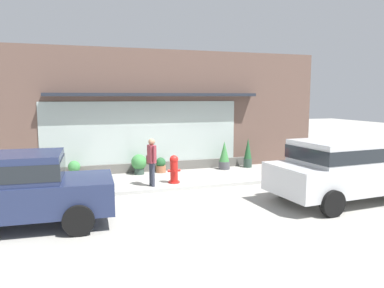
{
  "coord_description": "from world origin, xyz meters",
  "views": [
    {
      "loc": [
        -3.17,
        -11.08,
        2.91
      ],
      "look_at": [
        0.88,
        1.2,
        1.25
      ],
      "focal_mm": 34.65,
      "sensor_mm": 36.0,
      "label": 1
    }
  ],
  "objects_px": {
    "fire_hydrant": "(174,169)",
    "parked_car_navy": "(16,186)",
    "potted_plant_window_left": "(139,163)",
    "potted_plant_window_right": "(248,153)",
    "pedestrian_with_handbag": "(152,159)",
    "potted_plant_near_hydrant": "(161,165)",
    "potted_plant_corner_tall": "(224,156)",
    "potted_plant_window_center": "(46,164)",
    "potted_plant_low_front": "(74,169)",
    "parked_car_silver": "(343,167)"
  },
  "relations": [
    {
      "from": "potted_plant_window_left",
      "to": "potted_plant_window_right",
      "type": "xyz_separation_m",
      "value": [
        4.52,
        -0.03,
        0.16
      ]
    },
    {
      "from": "parked_car_navy",
      "to": "potted_plant_window_center",
      "type": "bearing_deg",
      "value": 89.25
    },
    {
      "from": "parked_car_silver",
      "to": "potted_plant_corner_tall",
      "type": "relative_size",
      "value": 3.83
    },
    {
      "from": "fire_hydrant",
      "to": "potted_plant_window_left",
      "type": "distance_m",
      "value": 1.98
    },
    {
      "from": "potted_plant_corner_tall",
      "to": "potted_plant_near_hydrant",
      "type": "relative_size",
      "value": 1.95
    },
    {
      "from": "potted_plant_low_front",
      "to": "potted_plant_corner_tall",
      "type": "distance_m",
      "value": 5.76
    },
    {
      "from": "pedestrian_with_handbag",
      "to": "parked_car_navy",
      "type": "bearing_deg",
      "value": 117.03
    },
    {
      "from": "fire_hydrant",
      "to": "potted_plant_corner_tall",
      "type": "relative_size",
      "value": 0.84
    },
    {
      "from": "fire_hydrant",
      "to": "potted_plant_window_center",
      "type": "distance_m",
      "value": 4.6
    },
    {
      "from": "fire_hydrant",
      "to": "pedestrian_with_handbag",
      "type": "distance_m",
      "value": 0.93
    },
    {
      "from": "pedestrian_with_handbag",
      "to": "potted_plant_near_hydrant",
      "type": "height_order",
      "value": "pedestrian_with_handbag"
    },
    {
      "from": "fire_hydrant",
      "to": "potted_plant_low_front",
      "type": "bearing_deg",
      "value": 150.54
    },
    {
      "from": "pedestrian_with_handbag",
      "to": "potted_plant_window_center",
      "type": "xyz_separation_m",
      "value": [
        -3.33,
        2.2,
        -0.36
      ]
    },
    {
      "from": "potted_plant_near_hydrant",
      "to": "potted_plant_low_front",
      "type": "bearing_deg",
      "value": -179.13
    },
    {
      "from": "parked_car_silver",
      "to": "parked_car_navy",
      "type": "bearing_deg",
      "value": 172.2
    },
    {
      "from": "parked_car_silver",
      "to": "potted_plant_window_left",
      "type": "relative_size",
      "value": 5.73
    },
    {
      "from": "potted_plant_corner_tall",
      "to": "pedestrian_with_handbag",
      "type": "bearing_deg",
      "value": -150.93
    },
    {
      "from": "fire_hydrant",
      "to": "potted_plant_near_hydrant",
      "type": "height_order",
      "value": "fire_hydrant"
    },
    {
      "from": "parked_car_silver",
      "to": "potted_plant_window_left",
      "type": "distance_m",
      "value": 7.18
    },
    {
      "from": "parked_car_navy",
      "to": "potted_plant_window_right",
      "type": "bearing_deg",
      "value": 33.65
    },
    {
      "from": "fire_hydrant",
      "to": "potted_plant_low_front",
      "type": "xyz_separation_m",
      "value": [
        -3.2,
        1.81,
        -0.16
      ]
    },
    {
      "from": "pedestrian_with_handbag",
      "to": "potted_plant_window_left",
      "type": "xyz_separation_m",
      "value": [
        -0.06,
        1.97,
        -0.48
      ]
    },
    {
      "from": "parked_car_silver",
      "to": "potted_plant_low_front",
      "type": "bearing_deg",
      "value": 138.38
    },
    {
      "from": "parked_car_navy",
      "to": "potted_plant_window_right",
      "type": "xyz_separation_m",
      "value": [
        8.11,
        4.82,
        -0.36
      ]
    },
    {
      "from": "parked_car_silver",
      "to": "potted_plant_window_left",
      "type": "bearing_deg",
      "value": 127.16
    },
    {
      "from": "potted_plant_corner_tall",
      "to": "potted_plant_window_left",
      "type": "xyz_separation_m",
      "value": [
        -3.43,
        0.1,
        -0.12
      ]
    },
    {
      "from": "parked_car_navy",
      "to": "potted_plant_window_left",
      "type": "height_order",
      "value": "parked_car_navy"
    },
    {
      "from": "potted_plant_corner_tall",
      "to": "parked_car_silver",
      "type": "bearing_deg",
      "value": -76.25
    },
    {
      "from": "parked_car_navy",
      "to": "potted_plant_window_center",
      "type": "relative_size",
      "value": 3.58
    },
    {
      "from": "potted_plant_window_center",
      "to": "potted_plant_corner_tall",
      "type": "bearing_deg",
      "value": -2.78
    },
    {
      "from": "potted_plant_low_front",
      "to": "potted_plant_near_hydrant",
      "type": "height_order",
      "value": "potted_plant_low_front"
    },
    {
      "from": "parked_car_navy",
      "to": "potted_plant_near_hydrant",
      "type": "xyz_separation_m",
      "value": [
        4.45,
        4.92,
        -0.66
      ]
    },
    {
      "from": "potted_plant_low_front",
      "to": "parked_car_silver",
      "type": "bearing_deg",
      "value": -37.49
    },
    {
      "from": "potted_plant_low_front",
      "to": "pedestrian_with_handbag",
      "type": "bearing_deg",
      "value": -39.9
    },
    {
      "from": "potted_plant_corner_tall",
      "to": "potted_plant_near_hydrant",
      "type": "bearing_deg",
      "value": 176.07
    },
    {
      "from": "fire_hydrant",
      "to": "potted_plant_window_right",
      "type": "bearing_deg",
      "value": 25.65
    },
    {
      "from": "fire_hydrant",
      "to": "potted_plant_window_right",
      "type": "relative_size",
      "value": 0.78
    },
    {
      "from": "potted_plant_window_left",
      "to": "potted_plant_window_right",
      "type": "bearing_deg",
      "value": -0.34
    },
    {
      "from": "potted_plant_low_front",
      "to": "potted_plant_window_center",
      "type": "xyz_separation_m",
      "value": [
        -0.94,
        0.2,
        0.22
      ]
    },
    {
      "from": "potted_plant_window_left",
      "to": "potted_plant_window_center",
      "type": "xyz_separation_m",
      "value": [
        -3.27,
        0.23,
        0.13
      ]
    },
    {
      "from": "fire_hydrant",
      "to": "potted_plant_window_left",
      "type": "height_order",
      "value": "fire_hydrant"
    },
    {
      "from": "fire_hydrant",
      "to": "parked_car_navy",
      "type": "height_order",
      "value": "parked_car_navy"
    },
    {
      "from": "pedestrian_with_handbag",
      "to": "parked_car_navy",
      "type": "height_order",
      "value": "parked_car_navy"
    },
    {
      "from": "parked_car_navy",
      "to": "potted_plant_corner_tall",
      "type": "relative_size",
      "value": 3.61
    },
    {
      "from": "pedestrian_with_handbag",
      "to": "potted_plant_corner_tall",
      "type": "height_order",
      "value": "pedestrian_with_handbag"
    },
    {
      "from": "fire_hydrant",
      "to": "potted_plant_corner_tall",
      "type": "distance_m",
      "value": 3.06
    },
    {
      "from": "parked_car_silver",
      "to": "potted_plant_window_center",
      "type": "distance_m",
      "value": 9.77
    },
    {
      "from": "parked_car_silver",
      "to": "potted_plant_window_left",
      "type": "height_order",
      "value": "parked_car_silver"
    },
    {
      "from": "pedestrian_with_handbag",
      "to": "potted_plant_corner_tall",
      "type": "relative_size",
      "value": 1.38
    },
    {
      "from": "pedestrian_with_handbag",
      "to": "potted_plant_window_center",
      "type": "relative_size",
      "value": 1.37
    }
  ]
}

